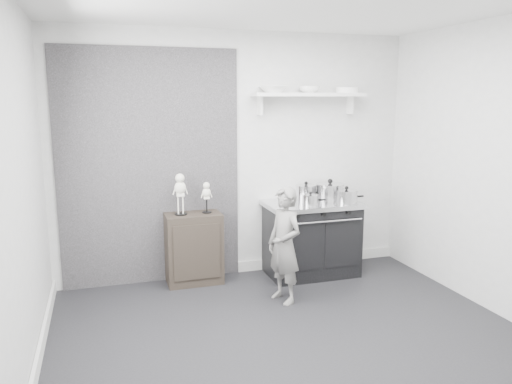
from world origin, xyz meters
The scene contains 15 objects.
ground centered at (0.00, 0.00, 0.00)m, with size 4.00×4.00×0.00m, color black.
room_shell centered at (-0.09, 0.15, 1.64)m, with size 4.02×3.62×2.71m.
wall_shelf centered at (0.80, 1.68, 2.01)m, with size 1.30×0.26×0.24m.
stove centered at (0.78, 1.48, 0.42)m, with size 1.05×0.65×0.84m.
side_cabinet centered at (-0.54, 1.61, 0.38)m, with size 0.59×0.35×0.77m, color black.
child centered at (0.21, 0.84, 0.57)m, with size 0.42×0.27×1.15m, color slate.
pot_back_left centered at (0.77, 1.62, 0.93)m, with size 0.32×0.24×0.21m.
pot_back_right centered at (1.04, 1.56, 0.93)m, with size 0.41×0.32×0.24m.
pot_front_right centered at (1.12, 1.31, 0.91)m, with size 0.33×0.25×0.19m.
pot_front_center centered at (0.69, 1.32, 0.90)m, with size 0.27×0.18×0.15m.
skeleton_full centered at (-0.67, 1.61, 1.02)m, with size 0.14×0.09×0.51m, color silver, non-canonical shape.
skeleton_torso centered at (-0.39, 1.61, 0.96)m, with size 0.11×0.07×0.38m, color silver, non-canonical shape.
bowl_large centered at (0.38, 1.67, 2.08)m, with size 0.29×0.29×0.07m, color white.
bowl_small centered at (0.80, 1.67, 2.08)m, with size 0.23×0.23×0.07m, color white.
plate_stack centered at (1.27, 1.67, 2.07)m, with size 0.26×0.26×0.06m, color white.
Camera 1 is at (-1.46, -3.53, 1.99)m, focal length 35.00 mm.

